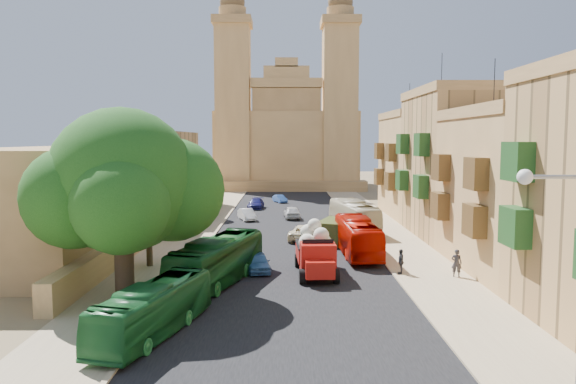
{
  "coord_description": "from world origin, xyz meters",
  "views": [
    {
      "loc": [
        -0.31,
        -27.58,
        9.05
      ],
      "look_at": [
        0.0,
        26.0,
        4.0
      ],
      "focal_mm": 35.0,
      "sensor_mm": 36.0,
      "label": 1
    }
  ],
  "objects_px": {
    "bus_red_east": "(357,237)",
    "olive_pickup": "(334,232)",
    "streetlamp": "(567,275)",
    "bus_cream_east": "(354,216)",
    "church": "(286,137)",
    "street_tree_d": "(213,185)",
    "street_tree_c": "(200,187)",
    "car_cream": "(304,232)",
    "pedestrian_c": "(401,262)",
    "pedestrian_a": "(457,263)",
    "car_blue_b": "(280,199)",
    "car_white_b": "(292,212)",
    "car_blue_a": "(258,262)",
    "car_white_a": "(247,215)",
    "ficus_tree": "(124,186)",
    "bus_green_south": "(153,310)",
    "car_dkblue": "(256,204)",
    "street_tree_b": "(180,206)",
    "bus_green_north": "(217,261)",
    "red_truck": "(316,251)",
    "street_tree_a": "(149,216)"
  },
  "relations": [
    {
      "from": "streetlamp",
      "to": "car_cream",
      "type": "xyz_separation_m",
      "value": [
        -6.28,
        34.3,
        -4.51
      ]
    },
    {
      "from": "street_tree_a",
      "to": "bus_red_east",
      "type": "bearing_deg",
      "value": 13.65
    },
    {
      "from": "church",
      "to": "street_tree_c",
      "type": "distance_m",
      "value": 44.16
    },
    {
      "from": "pedestrian_c",
      "to": "pedestrian_a",
      "type": "bearing_deg",
      "value": 88.04
    },
    {
      "from": "church",
      "to": "bus_cream_east",
      "type": "distance_m",
      "value": 52.42
    },
    {
      "from": "car_white_b",
      "to": "pedestrian_a",
      "type": "xyz_separation_m",
      "value": [
        10.5,
        -27.42,
        0.2
      ]
    },
    {
      "from": "street_tree_c",
      "to": "pedestrian_c",
      "type": "bearing_deg",
      "value": -56.6
    },
    {
      "from": "street_tree_c",
      "to": "bus_red_east",
      "type": "bearing_deg",
      "value": -52.81
    },
    {
      "from": "bus_green_south",
      "to": "bus_cream_east",
      "type": "xyz_separation_m",
      "value": [
        12.88,
        29.52,
        0.28
      ]
    },
    {
      "from": "car_white_a",
      "to": "bus_green_south",
      "type": "bearing_deg",
      "value": -110.33
    },
    {
      "from": "car_dkblue",
      "to": "car_blue_a",
      "type": "bearing_deg",
      "value": -82.02
    },
    {
      "from": "olive_pickup",
      "to": "car_cream",
      "type": "distance_m",
      "value": 2.87
    },
    {
      "from": "car_cream",
      "to": "car_white_b",
      "type": "height_order",
      "value": "car_white_b"
    },
    {
      "from": "bus_green_south",
      "to": "car_white_b",
      "type": "height_order",
      "value": "bus_green_south"
    },
    {
      "from": "bus_red_east",
      "to": "olive_pickup",
      "type": "bearing_deg",
      "value": -76.91
    },
    {
      "from": "street_tree_d",
      "to": "car_blue_b",
      "type": "bearing_deg",
      "value": 26.2
    },
    {
      "from": "streetlamp",
      "to": "bus_green_south",
      "type": "relative_size",
      "value": 0.94
    },
    {
      "from": "church",
      "to": "street_tree_d",
      "type": "relative_size",
      "value": 8.29
    },
    {
      "from": "car_blue_b",
      "to": "pedestrian_a",
      "type": "relative_size",
      "value": 1.77
    },
    {
      "from": "street_tree_d",
      "to": "car_cream",
      "type": "relative_size",
      "value": 0.89
    },
    {
      "from": "bus_red_east",
      "to": "ficus_tree",
      "type": "bearing_deg",
      "value": 36.93
    },
    {
      "from": "ficus_tree",
      "to": "streetlamp",
      "type": "relative_size",
      "value": 1.32
    },
    {
      "from": "car_blue_b",
      "to": "street_tree_c",
      "type": "bearing_deg",
      "value": -140.99
    },
    {
      "from": "street_tree_c",
      "to": "pedestrian_a",
      "type": "height_order",
      "value": "street_tree_c"
    },
    {
      "from": "red_truck",
      "to": "bus_green_south",
      "type": "xyz_separation_m",
      "value": [
        -8.13,
        -11.58,
        -0.4
      ]
    },
    {
      "from": "olive_pickup",
      "to": "bus_green_north",
      "type": "xyz_separation_m",
      "value": [
        -8.53,
        -14.05,
        0.49
      ]
    },
    {
      "from": "street_tree_c",
      "to": "car_white_a",
      "type": "relative_size",
      "value": 1.41
    },
    {
      "from": "church",
      "to": "car_dkblue",
      "type": "distance_m",
      "value": 34.78
    },
    {
      "from": "bus_cream_east",
      "to": "car_white_a",
      "type": "height_order",
      "value": "bus_cream_east"
    },
    {
      "from": "olive_pickup",
      "to": "bus_green_north",
      "type": "distance_m",
      "value": 16.44
    },
    {
      "from": "red_truck",
      "to": "olive_pickup",
      "type": "bearing_deg",
      "value": 79.17
    },
    {
      "from": "streetlamp",
      "to": "car_white_b",
      "type": "distance_m",
      "value": 48.8
    },
    {
      "from": "bus_green_north",
      "to": "red_truck",
      "type": "bearing_deg",
      "value": 36.13
    },
    {
      "from": "ficus_tree",
      "to": "olive_pickup",
      "type": "distance_m",
      "value": 22.34
    },
    {
      "from": "red_truck",
      "to": "car_white_a",
      "type": "height_order",
      "value": "red_truck"
    },
    {
      "from": "streetlamp",
      "to": "bus_cream_east",
      "type": "relative_size",
      "value": 0.77
    },
    {
      "from": "street_tree_a",
      "to": "car_dkblue",
      "type": "distance_m",
      "value": 33.88
    },
    {
      "from": "street_tree_d",
      "to": "bus_red_east",
      "type": "relative_size",
      "value": 0.43
    },
    {
      "from": "pedestrian_a",
      "to": "street_tree_b",
      "type": "bearing_deg",
      "value": -14.76
    },
    {
      "from": "bus_green_south",
      "to": "car_dkblue",
      "type": "distance_m",
      "value": 47.6
    },
    {
      "from": "street_tree_c",
      "to": "street_tree_d",
      "type": "xyz_separation_m",
      "value": [
        0.0,
        12.0,
        -0.73
      ]
    },
    {
      "from": "ficus_tree",
      "to": "car_white_a",
      "type": "height_order",
      "value": "ficus_tree"
    },
    {
      "from": "car_white_b",
      "to": "car_blue_b",
      "type": "bearing_deg",
      "value": -89.16
    },
    {
      "from": "olive_pickup",
      "to": "pedestrian_a",
      "type": "distance_m",
      "value": 14.23
    },
    {
      "from": "bus_red_east",
      "to": "pedestrian_a",
      "type": "relative_size",
      "value": 5.55
    },
    {
      "from": "car_blue_a",
      "to": "pedestrian_a",
      "type": "relative_size",
      "value": 2.05
    },
    {
      "from": "car_cream",
      "to": "streetlamp",
      "type": "bearing_deg",
      "value": 112.35
    },
    {
      "from": "bus_green_south",
      "to": "pedestrian_c",
      "type": "relative_size",
      "value": 5.13
    },
    {
      "from": "street_tree_b",
      "to": "olive_pickup",
      "type": "distance_m",
      "value": 14.44
    },
    {
      "from": "olive_pickup",
      "to": "streetlamp",
      "type": "bearing_deg",
      "value": -83.57
    }
  ]
}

